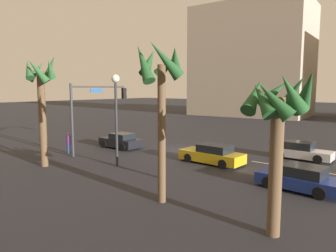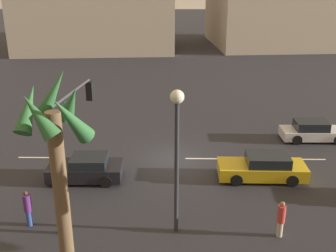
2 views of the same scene
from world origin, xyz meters
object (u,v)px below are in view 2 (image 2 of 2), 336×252
object	(u,v)px
pedestrian_1	(28,207)
pedestrian_0	(281,218)
traffic_signal	(68,132)
palm_tree_1	(56,148)
car_1	(313,131)
car_2	(263,167)
streetlamp	(177,136)
car_3	(86,169)

from	to	relation	value
pedestrian_1	pedestrian_0	bearing A→B (deg)	176.71
traffic_signal	palm_tree_1	world-z (taller)	palm_tree_1
pedestrian_0	palm_tree_1	xyz separation A→B (m)	(8.18, 2.98, 4.44)
car_1	traffic_signal	bearing A→B (deg)	32.43
car_2	pedestrian_0	bearing A→B (deg)	86.42
streetlamp	pedestrian_0	world-z (taller)	streetlamp
car_1	palm_tree_1	xyz separation A→B (m)	(12.97, 13.72, 4.70)
pedestrian_0	pedestrian_1	world-z (taller)	pedestrian_1
car_1	pedestrian_1	xyz separation A→B (m)	(15.64, 10.12, 0.30)
car_2	car_3	bearing A→B (deg)	1.68
palm_tree_1	pedestrian_0	bearing A→B (deg)	-160.00
car_2	car_3	xyz separation A→B (m)	(9.53, 0.28, -0.01)
traffic_signal	streetlamp	world-z (taller)	streetlamp
car_1	streetlamp	distance (m)	14.40
traffic_signal	pedestrian_0	xyz separation A→B (m)	(-9.12, 1.90, -3.08)
car_1	car_3	bearing A→B (deg)	22.55
car_2	traffic_signal	bearing A→B (deg)	19.31
pedestrian_1	traffic_signal	bearing A→B (deg)	-143.54
pedestrian_1	car_2	bearing A→B (deg)	-157.69
traffic_signal	car_3	bearing A→B (deg)	-88.56
pedestrian_0	pedestrian_1	size ratio (longest dim) A/B	0.96
pedestrian_0	streetlamp	bearing A→B (deg)	-3.95
pedestrian_1	palm_tree_1	world-z (taller)	palm_tree_1
car_2	pedestrian_0	distance (m)	5.23
car_1	car_3	xyz separation A→B (m)	(13.99, 5.81, 0.02)
traffic_signal	pedestrian_0	world-z (taller)	traffic_signal
car_3	pedestrian_1	xyz separation A→B (m)	(1.65, 4.31, 0.28)
car_3	pedestrian_1	bearing A→B (deg)	69.02
traffic_signal	streetlamp	xyz separation A→B (m)	(-4.74, 1.60, 0.46)
car_2	traffic_signal	size ratio (longest dim) A/B	0.81
traffic_signal	pedestrian_0	bearing A→B (deg)	168.23
car_2	streetlamp	xyz separation A→B (m)	(4.71, 4.91, 3.77)
streetlamp	car_3	bearing A→B (deg)	-43.85
pedestrian_0	palm_tree_1	bearing A→B (deg)	20.00
car_1	car_2	bearing A→B (deg)	51.10
car_3	streetlamp	bearing A→B (deg)	136.15
car_2	pedestrian_0	xyz separation A→B (m)	(0.33, 5.21, 0.23)
car_2	pedestrian_1	bearing A→B (deg)	22.31
traffic_signal	car_2	bearing A→B (deg)	-160.69
car_2	car_3	world-z (taller)	car_2
traffic_signal	pedestrian_0	distance (m)	9.81
car_2	traffic_signal	distance (m)	10.55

